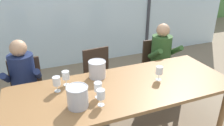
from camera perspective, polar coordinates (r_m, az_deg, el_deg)
The scene contains 15 objects.
ground at distance 3.76m, azimuth -3.76°, elevation -8.81°, with size 14.00×14.00×0.00m, color #847056.
window_glass_panel at distance 4.64m, azimuth -10.25°, elevation 14.69°, with size 7.80×0.03×2.60m, color silver.
dining_table at distance 2.60m, azimuth 2.91°, elevation -7.30°, with size 2.60×0.99×0.76m.
chair_near_curtain at distance 3.29m, azimuth -20.83°, elevation -5.48°, with size 0.46×0.46×0.87m.
chair_left_of_center at distance 3.43m, azimuth -3.40°, elevation -2.52°, with size 0.48×0.48×0.87m.
chair_center at distance 3.88m, azimuth 11.20°, elevation 0.34°, with size 0.46×0.46×0.87m.
person_navy_polo at distance 3.10m, azimuth -21.75°, elevation -3.97°, with size 0.49×0.63×1.19m.
person_olive_shirt at distance 3.69m, azimuth 13.01°, elevation 1.81°, with size 0.46×0.61×1.19m.
ice_bucket_primary at distance 2.72m, azimuth -3.82°, elevation -1.55°, with size 0.22×0.22×0.21m.
ice_bucket_secondary at distance 2.20m, azimuth -8.81°, elevation -8.49°, with size 0.21×0.21×0.22m.
wine_glass_by_left_taster at distance 2.20m, azimuth -2.88°, elevation -8.14°, with size 0.08×0.08×0.17m.
wine_glass_near_bucket at distance 2.49m, azimuth -14.00°, elevation -4.57°, with size 0.08×0.08×0.17m.
wine_glass_center_pour at distance 2.60m, azimuth -11.77°, elevation -3.14°, with size 0.08×0.08×0.17m.
wine_glass_by_right_taster at distance 2.71m, azimuth 11.99°, elevation -2.00°, with size 0.08×0.08×0.17m.
wine_glass_spare_empty at distance 2.32m, azimuth -3.59°, elevation -6.24°, with size 0.08×0.08×0.17m.
Camera 1 is at (-0.95, -2.00, 2.06)m, focal length 35.75 mm.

